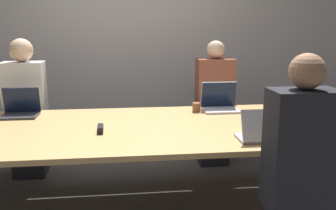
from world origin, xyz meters
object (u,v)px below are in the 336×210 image
at_px(person_far_left, 26,111).
at_px(cup_far_right, 196,107).
at_px(laptop_near_right, 261,132).
at_px(stapler, 100,129).
at_px(laptop_far_right, 220,102).
at_px(person_near_right, 299,173).
at_px(laptop_far_left, 21,108).
at_px(person_far_right, 214,106).

bearing_deg(person_far_left, cup_far_right, -14.36).
height_order(cup_far_right, laptop_near_right, laptop_near_right).
bearing_deg(stapler, laptop_far_right, 27.56).
xyz_separation_m(laptop_far_right, stapler, (-1.10, -0.62, -0.05)).
bearing_deg(stapler, cup_far_right, 31.90).
relative_size(cup_far_right, person_near_right, 0.06).
height_order(laptop_far_left, stapler, laptop_far_left).
xyz_separation_m(person_far_right, person_far_left, (-1.98, -0.11, 0.03)).
height_order(person_far_right, laptop_near_right, person_far_right).
distance_m(laptop_far_right, laptop_near_right, 0.99).
distance_m(person_near_right, person_far_left, 2.73).
distance_m(laptop_far_right, person_near_right, 1.45).
bearing_deg(person_near_right, cup_far_right, -75.66).
bearing_deg(stapler, laptop_near_right, -19.46).
distance_m(cup_far_right, stapler, 1.04).
bearing_deg(laptop_near_right, person_near_right, 99.06).
height_order(person_far_left, stapler, person_far_left).
bearing_deg(person_far_left, stapler, -51.39).
relative_size(person_far_right, cup_far_right, 15.97).
bearing_deg(person_near_right, laptop_far_left, -36.05).
bearing_deg(laptop_far_left, person_near_right, -36.05).
bearing_deg(cup_far_right, laptop_far_right, 10.22).
height_order(person_near_right, laptop_far_left, person_near_right).
bearing_deg(laptop_far_right, laptop_far_left, -179.75).
distance_m(person_far_right, cup_far_right, 0.63).
distance_m(laptop_near_right, laptop_far_left, 2.13).
xyz_separation_m(person_far_right, stapler, (-1.17, -1.12, 0.10)).
bearing_deg(laptop_near_right, person_far_right, -90.91).
bearing_deg(laptop_far_left, stapler, -39.32).
height_order(laptop_far_right, laptop_near_right, laptop_far_right).
xyz_separation_m(person_near_right, stapler, (-1.22, 0.82, 0.09)).
xyz_separation_m(person_far_right, laptop_far_left, (-1.92, -0.51, 0.15)).
height_order(laptop_near_right, stapler, laptop_near_right).
xyz_separation_m(laptop_far_right, cup_far_right, (-0.24, -0.04, -0.03)).
bearing_deg(laptop_far_left, person_far_right, 14.77).
xyz_separation_m(cup_far_right, person_far_left, (-1.67, 0.43, -0.09)).
bearing_deg(person_far_left, person_near_right, -42.04).
height_order(laptop_far_right, person_far_left, person_far_left).
xyz_separation_m(laptop_far_left, stapler, (0.75, -0.61, -0.05)).
bearing_deg(person_far_right, laptop_far_left, -165.23).
distance_m(laptop_far_right, laptop_far_left, 1.85).
distance_m(laptop_near_right, person_far_left, 2.39).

